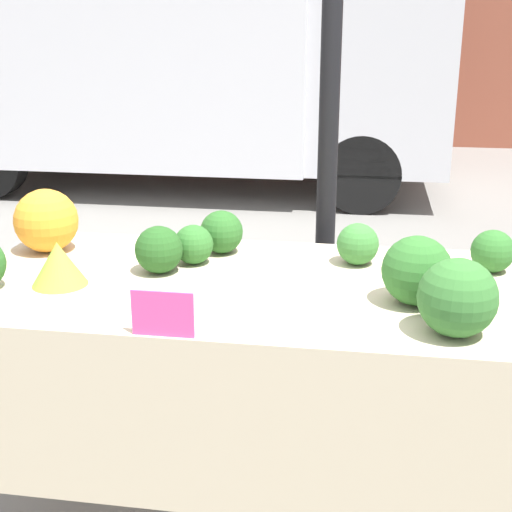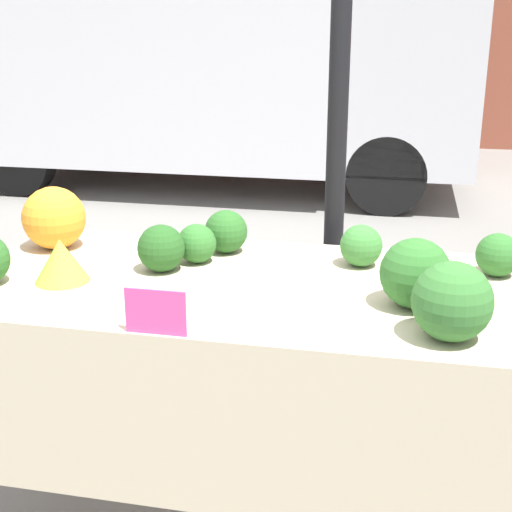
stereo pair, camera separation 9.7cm
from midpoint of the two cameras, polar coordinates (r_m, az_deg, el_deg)
The scene contains 13 objects.
tent_pole at distance 2.51m, azimuth 4.66°, elevation 8.30°, with size 0.07×0.07×2.21m.
parked_truck at distance 7.01m, azimuth -7.78°, elevation 16.73°, with size 4.88×1.99×2.59m.
market_table at distance 2.01m, azimuth -1.67°, elevation -5.73°, with size 1.68×0.81×0.83m.
orange_cauliflower at distance 2.39m, azimuth -17.57°, elevation 2.70°, with size 0.20×0.20×0.20m.
romanesco_head at distance 2.08m, azimuth -16.82°, elevation -0.60°, with size 0.16×0.16×0.13m.
broccoli_head_0 at distance 1.89m, azimuth 11.32°, elevation -1.17°, with size 0.18×0.18×0.18m.
broccoli_head_2 at distance 2.11m, azimuth -9.09°, elevation 0.49°, with size 0.14×0.14×0.14m.
broccoli_head_3 at distance 2.28m, azimuth -4.01°, elevation 1.92°, with size 0.14×0.14×0.14m.
broccoli_head_4 at distance 2.20m, azimuth 17.21°, elevation 0.36°, with size 0.13×0.13×0.13m.
broccoli_head_5 at distance 1.72m, azimuth 14.27°, elevation -3.27°, with size 0.19×0.19×0.19m.
broccoli_head_6 at distance 2.18m, azimuth -6.29°, elevation 0.91°, with size 0.12×0.12×0.12m.
broccoli_head_7 at distance 2.18m, azimuth 6.88°, elevation 0.94°, with size 0.13×0.13×0.13m.
price_sign at distance 1.69m, azimuth -9.12°, elevation -4.62°, with size 0.15×0.01×0.11m.
Camera 1 is at (0.30, -1.88, 1.54)m, focal length 50.00 mm.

